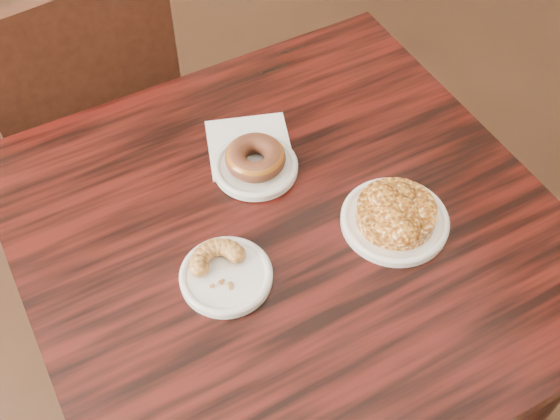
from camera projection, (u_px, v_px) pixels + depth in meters
name	position (u px, v px, depth m)	size (l,w,h in m)	color
floor	(240.00, 419.00, 1.71)	(5.00, 5.00, 0.00)	black
cafe_table	(289.00, 338.00, 1.43)	(0.84, 0.84, 0.75)	black
chair_far	(79.00, 114.00, 1.72)	(0.44, 0.44, 0.90)	black
napkin	(249.00, 146.00, 1.24)	(0.14, 0.14, 0.00)	white
plate_donut	(256.00, 167.00, 1.20)	(0.14, 0.14, 0.01)	silver
plate_cruller	(226.00, 276.00, 1.07)	(0.14, 0.14, 0.01)	white
plate_fritter	(395.00, 221.00, 1.13)	(0.17, 0.17, 0.01)	white
glazed_donut	(255.00, 158.00, 1.18)	(0.10, 0.10, 0.04)	brown
apple_fritter	(397.00, 211.00, 1.11)	(0.17, 0.17, 0.04)	#431A07
cruller_fragment	(225.00, 269.00, 1.05)	(0.10, 0.10, 0.03)	#5D3912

